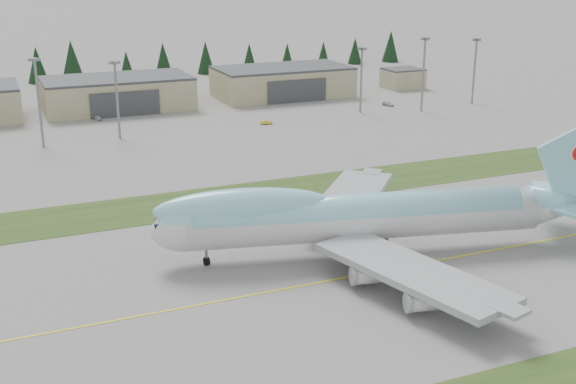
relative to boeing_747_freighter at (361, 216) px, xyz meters
name	(u,v)px	position (x,y,z in m)	size (l,w,h in m)	color
ground	(382,271)	(-0.04, -7.82, -6.96)	(7000.00, 7000.00, 0.00)	slate
grass_strip_far	(278,192)	(-0.04, 37.18, -6.96)	(400.00, 18.00, 0.08)	#264819
taxiway_line_main	(382,271)	(-0.04, -7.82, -6.96)	(400.00, 0.40, 0.02)	yellow
boeing_747_freighter	(361,216)	(0.00, 0.00, 0.00)	(80.43, 67.43, 21.12)	silver
hangar_center	(117,93)	(-15.04, 142.08, -1.57)	(48.00, 26.60, 10.80)	gray
hangar_right	(283,82)	(44.96, 142.08, -1.57)	(48.00, 26.60, 10.80)	gray
control_shed	(403,78)	(94.96, 140.18, -3.16)	(14.00, 12.00, 7.60)	gray
floodlight_masts	(238,74)	(13.37, 100.97, 8.86)	(191.76, 9.31, 24.04)	gray
service_vehicle_a	(98,120)	(-24.16, 126.82, -6.96)	(1.50, 3.71, 1.26)	#BEBEC0
service_vehicle_b	(266,124)	(22.17, 100.67, -6.96)	(1.33, 3.78, 1.25)	gold
service_vehicle_c	(388,106)	(71.37, 111.14, -6.96)	(1.88, 4.64, 1.35)	#B8B7BC
conifer_belt	(132,62)	(2.71, 205.49, -0.08)	(264.86, 14.05, 16.92)	black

